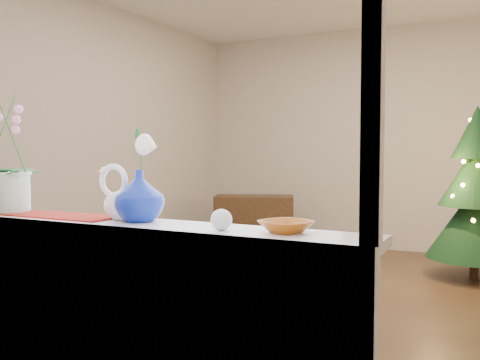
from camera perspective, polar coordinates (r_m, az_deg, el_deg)
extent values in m
plane|color=#392617|center=(4.51, 7.21, -12.41)|extent=(5.00, 5.00, 0.00)
cube|color=beige|center=(6.76, 14.46, 4.24)|extent=(4.50, 0.10, 2.70)
cube|color=beige|center=(2.17, -15.53, 6.77)|extent=(4.50, 0.10, 2.70)
cube|color=beige|center=(5.53, -15.30, 4.50)|extent=(0.10, 5.00, 2.70)
cube|color=white|center=(2.32, -14.49, -16.29)|extent=(2.20, 0.08, 0.88)
cube|color=white|center=(2.28, -13.15, -4.72)|extent=(2.20, 0.26, 0.04)
cube|color=maroon|center=(2.54, -19.76, -3.51)|extent=(0.70, 0.20, 0.01)
imported|color=navy|center=(2.21, -10.70, -1.24)|extent=(0.31, 0.31, 0.24)
sphere|color=silver|center=(1.94, -2.00, -4.26)|extent=(0.10, 0.10, 0.08)
imported|color=#9B4E11|center=(1.90, 4.92, -5.05)|extent=(0.20, 0.20, 0.04)
cube|color=black|center=(6.29, 1.52, -4.79)|extent=(1.01, 0.77, 0.68)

